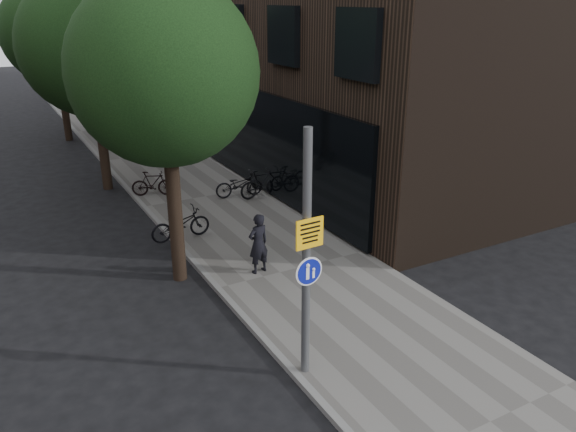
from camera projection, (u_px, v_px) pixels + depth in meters
ground at (362, 336)px, 12.22m from camera, size 120.00×120.00×0.00m
sidewalk at (206, 198)px, 20.46m from camera, size 4.50×60.00×0.12m
curb_edge at (145, 208)px, 19.44m from camera, size 0.15×60.00×0.13m
street_tree_near at (166, 79)px, 13.01m from camera, size 4.40×4.40×7.50m
street_tree_mid at (93, 51)px, 19.93m from camera, size 5.00×5.00×7.80m
street_tree_far at (56, 36)px, 27.26m from camera, size 5.00×5.00×7.80m
signpost at (306, 258)px, 10.03m from camera, size 0.55×0.16×4.78m
pedestrian at (258, 244)px, 14.51m from camera, size 0.65×0.49×1.63m
parked_bike_facade_near at (239, 185)px, 20.25m from camera, size 1.80×0.88×0.91m
parked_bike_facade_far at (261, 183)px, 20.17m from camera, size 1.76×0.61×1.04m
parked_bike_curb_near at (180, 224)px, 16.66m from camera, size 1.84×0.71×0.95m
parked_bike_curb_far at (153, 183)px, 20.36m from camera, size 1.57×0.98×0.92m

